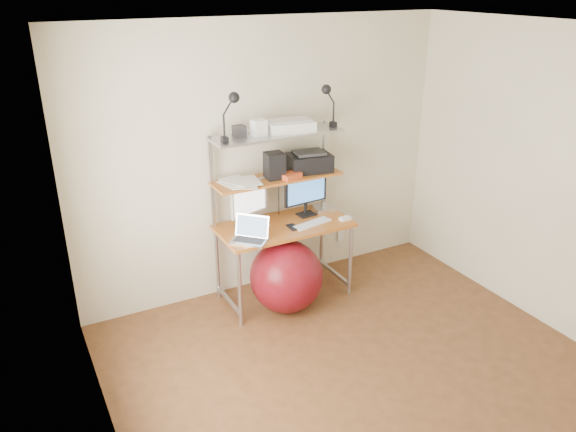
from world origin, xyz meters
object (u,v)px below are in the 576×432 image
Objects in this scene: exercise_ball at (286,276)px; monitor_black at (306,192)px; laptop at (251,235)px; monitor_silver at (249,201)px; printer at (309,162)px.

monitor_black is at bearing 40.56° from exercise_ball.
exercise_ball is at bearing 35.03° from laptop.
laptop is (-0.11, -0.26, -0.19)m from monitor_silver.
monitor_silver is 0.57m from monitor_black.
laptop is at bearing -149.31° from printer.
monitor_silver is 1.05× the size of printer.
monitor_black is at bearing -17.91° from monitor_silver.
monitor_black is 1.20× the size of laptop.
monitor_black reaches higher than exercise_ball.
monitor_black is 0.80m from exercise_ball.
printer is (0.73, 0.29, 0.45)m from laptop.
printer is (0.62, 0.03, 0.26)m from monitor_silver.
exercise_ball is (0.20, -0.32, -0.65)m from monitor_silver.
printer reaches higher than laptop.
exercise_ball is at bearing -144.03° from monitor_black.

